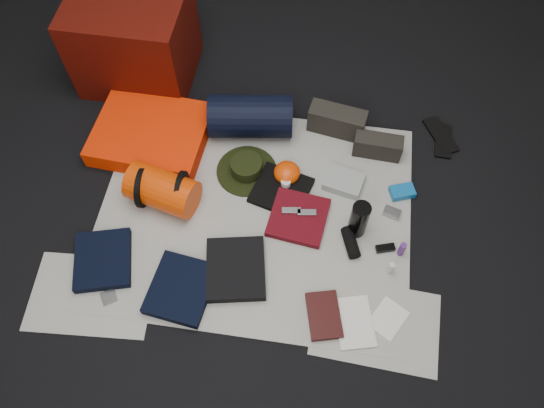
# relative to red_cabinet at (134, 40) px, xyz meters

# --- Properties ---
(floor) EXTENTS (4.50, 4.50, 0.02)m
(floor) POSITION_rel_red_cabinet_xyz_m (0.83, -0.87, -0.27)
(floor) COLOR black
(floor) RESTS_ON ground
(newspaper_mat) EXTENTS (1.60, 1.30, 0.01)m
(newspaper_mat) POSITION_rel_red_cabinet_xyz_m (0.83, -0.87, -0.26)
(newspaper_mat) COLOR beige
(newspaper_mat) RESTS_ON floor
(newspaper_sheet_front_left) EXTENTS (0.61, 0.44, 0.00)m
(newspaper_sheet_front_left) POSITION_rel_red_cabinet_xyz_m (0.13, -1.42, -0.26)
(newspaper_sheet_front_left) COLOR beige
(newspaper_sheet_front_left) RESTS_ON floor
(newspaper_sheet_front_right) EXTENTS (0.60, 0.43, 0.00)m
(newspaper_sheet_front_right) POSITION_rel_red_cabinet_xyz_m (1.48, -1.37, -0.26)
(newspaper_sheet_front_right) COLOR beige
(newspaper_sheet_front_right) RESTS_ON floor
(red_cabinet) EXTENTS (0.64, 0.53, 0.53)m
(red_cabinet) POSITION_rel_red_cabinet_xyz_m (0.00, 0.00, 0.00)
(red_cabinet) COLOR #480B05
(red_cabinet) RESTS_ON floor
(sleeping_pad) EXTENTS (0.63, 0.53, 0.11)m
(sleeping_pad) POSITION_rel_red_cabinet_xyz_m (0.19, -0.50, -0.20)
(sleeping_pad) COLOR #FA2A02
(sleeping_pad) RESTS_ON newspaper_mat
(stuff_sack) EXTENTS (0.39, 0.28, 0.21)m
(stuff_sack) POSITION_rel_red_cabinet_xyz_m (0.36, -0.87, -0.15)
(stuff_sack) COLOR #D53703
(stuff_sack) RESTS_ON newspaper_mat
(sack_strap_left) EXTENTS (0.02, 0.22, 0.22)m
(sack_strap_left) POSITION_rel_red_cabinet_xyz_m (0.26, -0.87, -0.15)
(sack_strap_left) COLOR black
(sack_strap_left) RESTS_ON newspaper_mat
(sack_strap_right) EXTENTS (0.03, 0.22, 0.22)m
(sack_strap_right) POSITION_rel_red_cabinet_xyz_m (0.46, -0.87, -0.15)
(sack_strap_right) COLOR black
(sack_strap_right) RESTS_ON newspaper_mat
(navy_duffel) EXTENTS (0.48, 0.30, 0.24)m
(navy_duffel) POSITION_rel_red_cabinet_xyz_m (0.73, -0.34, -0.14)
(navy_duffel) COLOR black
(navy_duffel) RESTS_ON newspaper_mat
(boonie_brim) EXTENTS (0.40, 0.40, 0.01)m
(boonie_brim) POSITION_rel_red_cabinet_xyz_m (0.75, -0.63, -0.25)
(boonie_brim) COLOR black
(boonie_brim) RESTS_ON newspaper_mat
(boonie_crown) EXTENTS (0.17, 0.17, 0.07)m
(boonie_crown) POSITION_rel_red_cabinet_xyz_m (0.75, -0.63, -0.21)
(boonie_crown) COLOR black
(boonie_crown) RESTS_ON boonie_brim
(hiking_boot_left) EXTENTS (0.33, 0.17, 0.16)m
(hiking_boot_left) POSITION_rel_red_cabinet_xyz_m (1.20, -0.27, -0.18)
(hiking_boot_left) COLOR black
(hiking_boot_left) RESTS_ON newspaper_mat
(hiking_boot_right) EXTENTS (0.26, 0.11, 0.13)m
(hiking_boot_right) POSITION_rel_red_cabinet_xyz_m (1.44, -0.40, -0.19)
(hiking_boot_right) COLOR black
(hiking_boot_right) RESTS_ON newspaper_mat
(flip_flop_left) EXTENTS (0.10, 0.24, 0.01)m
(flip_flop_left) POSITION_rel_red_cabinet_xyz_m (1.81, -0.27, -0.26)
(flip_flop_left) COLOR black
(flip_flop_left) RESTS_ON floor
(flip_flop_right) EXTENTS (0.21, 0.27, 0.01)m
(flip_flop_right) POSITION_rel_red_cabinet_xyz_m (1.79, -0.23, -0.26)
(flip_flop_right) COLOR black
(flip_flop_right) RESTS_ON floor
(trousers_navy_a) EXTENTS (0.34, 0.36, 0.05)m
(trousers_navy_a) POSITION_rel_red_cabinet_xyz_m (0.14, -1.25, -0.23)
(trousers_navy_a) COLOR black
(trousers_navy_a) RESTS_ON newspaper_mat
(trousers_navy_b) EXTENTS (0.32, 0.35, 0.05)m
(trousers_navy_b) POSITION_rel_red_cabinet_xyz_m (0.55, -1.35, -0.23)
(trousers_navy_b) COLOR black
(trousers_navy_b) RESTS_ON newspaper_mat
(trousers_charcoal) EXTENTS (0.34, 0.37, 0.05)m
(trousers_charcoal) POSITION_rel_red_cabinet_xyz_m (0.79, -1.21, -0.23)
(trousers_charcoal) COLOR black
(trousers_charcoal) RESTS_ON newspaper_mat
(black_tshirt) EXTENTS (0.34, 0.33, 0.03)m
(black_tshirt) POSITION_rel_red_cabinet_xyz_m (0.95, -0.73, -0.24)
(black_tshirt) COLOR black
(black_tshirt) RESTS_ON newspaper_mat
(red_shirt) EXTENTS (0.32, 0.32, 0.04)m
(red_shirt) POSITION_rel_red_cabinet_xyz_m (1.06, -0.88, -0.24)
(red_shirt) COLOR #540911
(red_shirt) RESTS_ON newspaper_mat
(orange_stuff_sack) EXTENTS (0.16, 0.16, 0.09)m
(orange_stuff_sack) POSITION_rel_red_cabinet_xyz_m (0.97, -0.63, -0.21)
(orange_stuff_sack) COLOR #D53703
(orange_stuff_sack) RESTS_ON newspaper_mat
(first_aid_pouch) EXTENTS (0.23, 0.19, 0.05)m
(first_aid_pouch) POSITION_rel_red_cabinet_xyz_m (1.27, -0.63, -0.23)
(first_aid_pouch) COLOR gray
(first_aid_pouch) RESTS_ON newspaper_mat
(water_bottle) EXTENTS (0.12, 0.12, 0.23)m
(water_bottle) POSITION_rel_red_cabinet_xyz_m (1.36, -0.90, -0.14)
(water_bottle) COLOR black
(water_bottle) RESTS_ON newspaper_mat
(speaker) EXTENTS (0.11, 0.17, 0.06)m
(speaker) POSITION_rel_red_cabinet_xyz_m (1.33, -0.99, -0.23)
(speaker) COLOR black
(speaker) RESTS_ON newspaper_mat
(compact_camera) EXTENTS (0.10, 0.07, 0.03)m
(compact_camera) POSITION_rel_red_cabinet_xyz_m (1.53, -0.78, -0.24)
(compact_camera) COLOR #9F9FA4
(compact_camera) RESTS_ON newspaper_mat
(cyan_case) EXTENTS (0.15, 0.12, 0.04)m
(cyan_case) POSITION_rel_red_cabinet_xyz_m (1.58, -0.65, -0.24)
(cyan_case) COLOR #0F5898
(cyan_case) RESTS_ON newspaper_mat
(toiletry_purple) EXTENTS (0.03, 0.03, 0.09)m
(toiletry_purple) POSITION_rel_red_cabinet_xyz_m (1.58, -1.00, -0.21)
(toiletry_purple) COLOR #542475
(toiletry_purple) RESTS_ON newspaper_mat
(toiletry_clear) EXTENTS (0.04, 0.04, 0.08)m
(toiletry_clear) POSITION_rel_red_cabinet_xyz_m (1.53, -1.10, -0.21)
(toiletry_clear) COLOR beige
(toiletry_clear) RESTS_ON newspaper_mat
(paperback_book) EXTENTS (0.20, 0.26, 0.03)m
(paperback_book) POSITION_rel_red_cabinet_xyz_m (1.24, -1.37, -0.24)
(paperback_book) COLOR black
(paperback_book) RESTS_ON newspaper_mat
(map_booklet) EXTENTS (0.22, 0.28, 0.01)m
(map_booklet) POSITION_rel_red_cabinet_xyz_m (1.38, -1.38, -0.25)
(map_booklet) COLOR silver
(map_booklet) RESTS_ON newspaper_mat
(map_printout) EXTENTS (0.20, 0.22, 0.01)m
(map_printout) POSITION_rel_red_cabinet_xyz_m (1.54, -1.34, -0.25)
(map_printout) COLOR silver
(map_printout) RESTS_ON newspaper_mat
(sunglasses) EXTENTS (0.10, 0.06, 0.02)m
(sunglasses) POSITION_rel_red_cabinet_xyz_m (1.51, -0.99, -0.24)
(sunglasses) COLOR black
(sunglasses) RESTS_ON newspaper_mat
(key_cluster) EXTENTS (0.09, 0.09, 0.01)m
(key_cluster) POSITION_rel_red_cabinet_xyz_m (0.22, -1.43, -0.25)
(key_cluster) COLOR #9F9FA4
(key_cluster) RESTS_ON newspaper_mat
(tape_roll) EXTENTS (0.05, 0.05, 0.03)m
(tape_roll) POSITION_rel_red_cabinet_xyz_m (0.97, -0.70, -0.21)
(tape_roll) COLOR beige
(tape_roll) RESTS_ON black_tshirt
(energy_bar_a) EXTENTS (0.10, 0.05, 0.01)m
(energy_bar_a) POSITION_rel_red_cabinet_xyz_m (1.02, -0.86, -0.21)
(energy_bar_a) COLOR #9F9FA4
(energy_bar_a) RESTS_ON red_shirt
(energy_bar_b) EXTENTS (0.10, 0.05, 0.01)m
(energy_bar_b) POSITION_rel_red_cabinet_xyz_m (1.10, -0.86, -0.21)
(energy_bar_b) COLOR #9F9FA4
(energy_bar_b) RESTS_ON red_shirt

